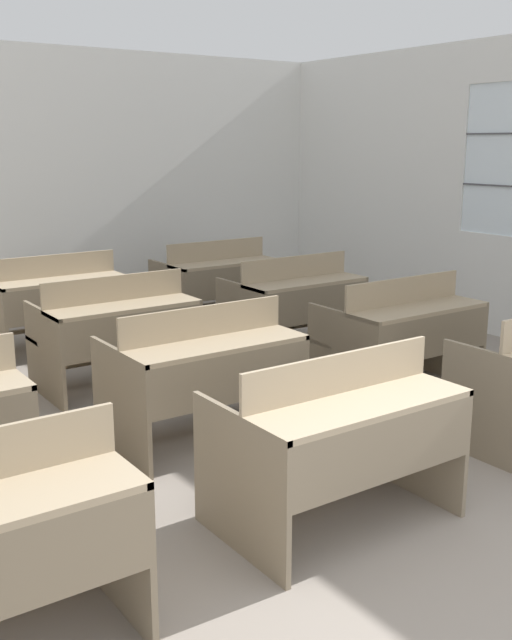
{
  "coord_description": "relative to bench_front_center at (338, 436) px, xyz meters",
  "views": [
    {
      "loc": [
        -2.47,
        -1.17,
        1.85
      ],
      "look_at": [
        0.2,
        2.68,
        0.74
      ],
      "focal_mm": 42.0,
      "sensor_mm": 36.0,
      "label": 1
    }
  ],
  "objects": [
    {
      "name": "wall_back",
      "position": [
        0.19,
        5.1,
        0.95
      ],
      "size": [
        7.16,
        0.06,
        2.81
      ],
      "color": "silver",
      "rests_on": "ground_plane"
    },
    {
      "name": "bench_front_center",
      "position": [
        0.0,
        0.0,
        0.0
      ],
      "size": [
        1.14,
        0.76,
        0.87
      ],
      "color": "gray",
      "rests_on": "ground_plane"
    },
    {
      "name": "bench_second_center",
      "position": [
        0.01,
        1.28,
        0.0
      ],
      "size": [
        1.14,
        0.76,
        0.87
      ],
      "color": "#7B6B54",
      "rests_on": "ground_plane"
    },
    {
      "name": "bench_second_right",
      "position": [
        1.74,
        1.28,
        0.0
      ],
      "size": [
        1.14,
        0.76,
        0.87
      ],
      "color": "#796A53",
      "rests_on": "ground_plane"
    },
    {
      "name": "bench_third_center",
      "position": [
        0.01,
        2.59,
        0.0
      ],
      "size": [
        1.14,
        0.76,
        0.87
      ],
      "color": "#796952",
      "rests_on": "ground_plane"
    },
    {
      "name": "bench_third_right",
      "position": [
        1.74,
        2.6,
        0.0
      ],
      "size": [
        1.14,
        0.76,
        0.87
      ],
      "color": "#7D6D56",
      "rests_on": "ground_plane"
    },
    {
      "name": "bench_back_center",
      "position": [
        0.02,
        3.89,
        0.0
      ],
      "size": [
        1.14,
        0.76,
        0.87
      ],
      "color": "#7F6F58",
      "rests_on": "ground_plane"
    },
    {
      "name": "bench_back_right",
      "position": [
        1.73,
        3.89,
        0.0
      ],
      "size": [
        1.14,
        0.76,
        0.87
      ],
      "color": "#7E6F58",
      "rests_on": "ground_plane"
    }
  ]
}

